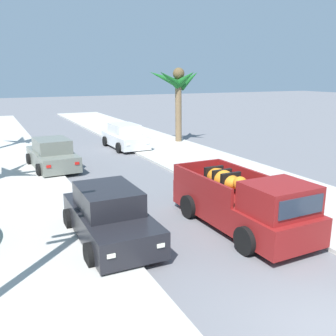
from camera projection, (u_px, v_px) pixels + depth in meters
sidewalk_left at (10, 190)px, 15.09m from camera, size 4.77×60.00×0.12m
sidewalk_right at (212, 166)px, 19.20m from camera, size 4.77×60.00×0.12m
curb_left at (36, 187)px, 15.51m from camera, size 0.16×60.00×0.10m
curb_right at (195, 168)px, 18.78m from camera, size 0.16×60.00×0.10m
pickup_truck at (244, 203)px, 11.29m from camera, size 2.28×5.24×1.80m
car_left_near at (52, 155)px, 18.58m from camera, size 2.20×4.33×1.54m
car_right_near at (109, 216)px, 10.55m from camera, size 2.05×4.27×1.54m
car_left_mid at (125, 137)px, 23.96m from camera, size 2.09×4.29×1.54m
palm_tree_left_mid at (177, 84)px, 25.00m from camera, size 3.67×3.02×5.05m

